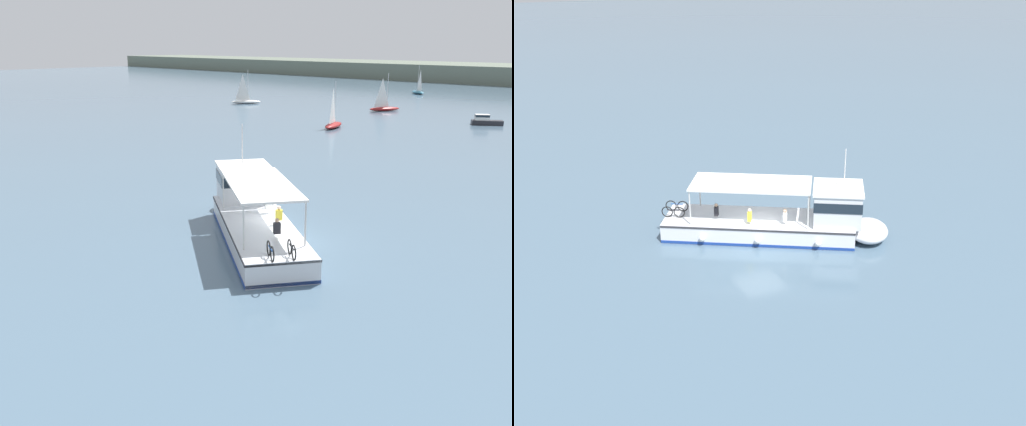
{
  "view_description": "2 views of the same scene",
  "coord_description": "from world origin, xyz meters",
  "views": [
    {
      "loc": [
        18.65,
        -19.39,
        9.63
      ],
      "look_at": [
        -1.04,
        -0.74,
        1.4
      ],
      "focal_mm": 39.47,
      "sensor_mm": 36.0,
      "label": 1
    },
    {
      "loc": [
        13.2,
        27.02,
        14.92
      ],
      "look_at": [
        -1.04,
        -0.74,
        1.4
      ],
      "focal_mm": 42.01,
      "sensor_mm": 36.0,
      "label": 2
    }
  ],
  "objects": [
    {
      "name": "ferry_main",
      "position": [
        -1.9,
        -0.19,
        1.02
      ],
      "size": [
        12.37,
        9.46,
        5.32
      ],
      "color": "silver",
      "rests_on": "ground"
    },
    {
      "name": "ground_plane",
      "position": [
        0.0,
        0.0,
        0.0
      ],
      "size": [
        400.0,
        400.0,
        0.0
      ],
      "primitive_type": "plane",
      "color": "slate"
    }
  ]
}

